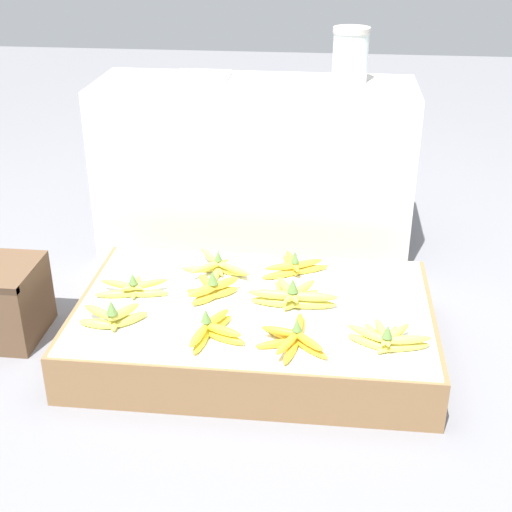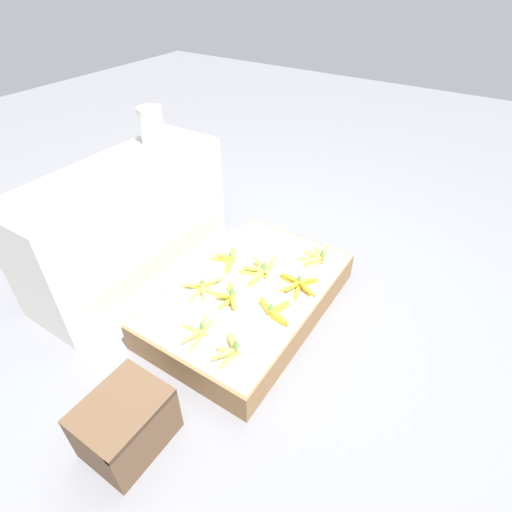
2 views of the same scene
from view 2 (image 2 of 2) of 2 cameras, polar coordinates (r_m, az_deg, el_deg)
ground_plane at (r=2.25m, az=-0.89°, el=-7.62°), size 10.00×10.00×0.00m
display_platform at (r=2.19m, az=-0.91°, el=-6.08°), size 1.13×0.73×0.17m
back_vendor_table at (r=2.42m, az=-17.96°, el=4.53°), size 1.25×0.44×0.68m
wooden_crate at (r=1.77m, az=-18.05°, el=-21.76°), size 0.33×0.27×0.26m
banana_bunch_front_left at (r=1.81m, az=-3.68°, el=-13.10°), size 0.21×0.12×0.10m
banana_bunch_front_midleft at (r=1.97m, az=2.71°, el=-7.70°), size 0.16×0.23×0.10m
banana_bunch_front_midright at (r=2.12m, az=6.13°, el=-4.05°), size 0.22×0.25×0.09m
banana_bunch_front_right at (r=2.32m, az=8.76°, el=-0.02°), size 0.25×0.16×0.09m
banana_bunch_middle_left at (r=1.90m, az=-8.07°, el=-10.47°), size 0.24×0.16×0.09m
banana_bunch_middle_midleft at (r=2.04m, az=-3.78°, el=-5.79°), size 0.18×0.17×0.10m
banana_bunch_middle_midright at (r=2.19m, az=0.70°, el=-1.95°), size 0.28×0.19×0.11m
banana_bunch_back_midleft at (r=2.12m, az=-7.61°, el=-4.34°), size 0.25×0.23×0.08m
banana_bunch_back_midright at (r=2.28m, az=-3.93°, el=-0.31°), size 0.23×0.19×0.09m
glass_jar at (r=2.49m, az=-14.69°, el=17.60°), size 0.14×0.14×0.21m
foam_tray_white at (r=2.20m, az=-24.94°, el=9.90°), size 0.21×0.17×0.02m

